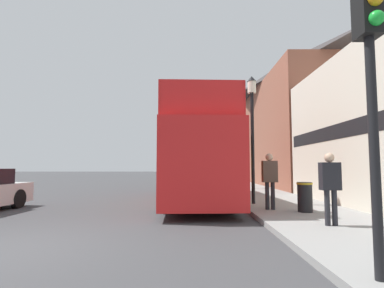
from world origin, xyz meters
name	(u,v)px	position (x,y,z in m)	size (l,w,h in m)	color
ground_plane	(153,184)	(0.00, 21.00, 0.00)	(144.00, 144.00, 0.00)	#3D3D3F
sidewalk	(237,186)	(6.99, 18.00, 0.07)	(3.42, 108.00, 0.14)	gray
brick_terrace_rear	(286,122)	(11.70, 20.57, 5.45)	(6.00, 20.14, 10.89)	#935642
tour_bus	(194,159)	(3.56, 7.71, 1.88)	(2.90, 10.06, 4.05)	red
parked_car_ahead_of_bus	(202,179)	(4.19, 16.19, 0.68)	(1.86, 4.51, 1.48)	navy
pedestrian_nearest	(330,181)	(6.72, 1.67, 1.17)	(0.45, 0.25, 1.71)	#232328
pedestrian_second	(269,176)	(5.97, 4.32, 1.24)	(0.48, 0.26, 1.82)	#232328
traffic_signal	(370,51)	(5.72, -1.77, 2.99)	(0.28, 0.42, 3.90)	black
lamp_post_nearest	(252,115)	(5.76, 5.92, 3.51)	(0.35, 0.35, 4.91)	black
lamp_post_second	(226,141)	(5.71, 14.20, 3.22)	(0.35, 0.35, 4.43)	black
litter_bin	(305,196)	(6.91, 3.81, 0.62)	(0.48, 0.48, 0.91)	black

